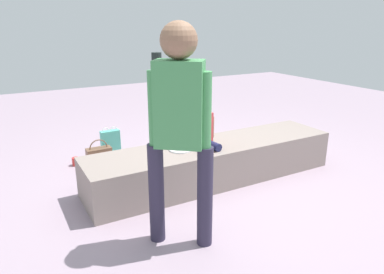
# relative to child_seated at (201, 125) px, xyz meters

# --- Properties ---
(ground_plane) EXTENTS (12.00, 12.00, 0.00)m
(ground_plane) POSITION_rel_child_seated_xyz_m (0.15, -0.01, -0.59)
(ground_plane) COLOR #A08A9A
(concrete_ledge) EXTENTS (2.56, 0.59, 0.38)m
(concrete_ledge) POSITION_rel_child_seated_xyz_m (0.15, -0.01, -0.40)
(concrete_ledge) COLOR gray
(concrete_ledge) RESTS_ON ground_plane
(child_seated) EXTENTS (0.28, 0.33, 0.48)m
(child_seated) POSITION_rel_child_seated_xyz_m (0.00, 0.00, 0.00)
(child_seated) COLOR #1E224B
(child_seated) RESTS_ON concrete_ledge
(adult_standing) EXTENTS (0.38, 0.34, 1.53)m
(adult_standing) POSITION_rel_child_seated_xyz_m (-0.63, -0.79, 0.33)
(adult_standing) COLOR #2C273E
(adult_standing) RESTS_ON ground_plane
(cake_plate) EXTENTS (0.22, 0.22, 0.07)m
(cake_plate) POSITION_rel_child_seated_xyz_m (-0.22, 0.00, -0.19)
(cake_plate) COLOR white
(cake_plate) RESTS_ON concrete_ledge
(gift_bag) EXTENTS (0.22, 0.08, 0.34)m
(gift_bag) POSITION_rel_child_seated_xyz_m (-0.54, 1.20, -0.44)
(gift_bag) COLOR #59C6B2
(gift_bag) RESTS_ON ground_plane
(railing_post) EXTENTS (0.36, 0.36, 1.20)m
(railing_post) POSITION_rel_child_seated_xyz_m (-0.07, 0.84, -0.13)
(railing_post) COLOR black
(railing_post) RESTS_ON ground_plane
(water_bottle_near_gift) EXTENTS (0.07, 0.07, 0.21)m
(water_bottle_near_gift) POSITION_rel_child_seated_xyz_m (0.29, 1.14, -0.50)
(water_bottle_near_gift) COLOR silver
(water_bottle_near_gift) RESTS_ON ground_plane
(water_bottle_far_side) EXTENTS (0.08, 0.08, 0.20)m
(water_bottle_far_side) POSITION_rel_child_seated_xyz_m (0.64, 0.99, -0.50)
(water_bottle_far_side) COLOR silver
(water_bottle_far_side) RESTS_ON ground_plane
(party_cup_red) EXTENTS (0.08, 0.08, 0.09)m
(party_cup_red) POSITION_rel_child_seated_xyz_m (-0.99, 1.05, -0.55)
(party_cup_red) COLOR red
(party_cup_red) RESTS_ON ground_plane
(handbag_black_leather) EXTENTS (0.32, 0.11, 0.35)m
(handbag_black_leather) POSITION_rel_child_seated_xyz_m (0.22, 0.55, -0.47)
(handbag_black_leather) COLOR black
(handbag_black_leather) RESTS_ON ground_plane
(handbag_brown_canvas) EXTENTS (0.27, 0.12, 0.30)m
(handbag_brown_canvas) POSITION_rel_child_seated_xyz_m (-0.76, 0.92, -0.49)
(handbag_brown_canvas) COLOR brown
(handbag_brown_canvas) RESTS_ON ground_plane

